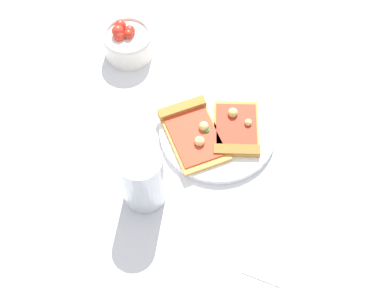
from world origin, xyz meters
name	(u,v)px	position (x,y,z in m)	size (l,w,h in m)	color
ground_plane	(210,113)	(0.00, 0.00, 0.00)	(2.40, 2.40, 0.00)	silver
plate	(218,131)	(0.04, -0.03, 0.01)	(0.22, 0.22, 0.01)	white
pizza_slice_near	(236,131)	(0.07, -0.01, 0.02)	(0.14, 0.15, 0.03)	gold
pizza_slice_far	(192,130)	(0.00, -0.06, 0.02)	(0.17, 0.16, 0.03)	gold
salad_bowl	(128,42)	(-0.23, 0.02, 0.03)	(0.10, 0.10, 0.08)	white
soda_glass	(143,179)	(0.01, -0.21, 0.06)	(0.08, 0.08, 0.13)	silver
paper_napkin	(290,252)	(0.28, -0.15, 0.00)	(0.13, 0.13, 0.00)	silver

